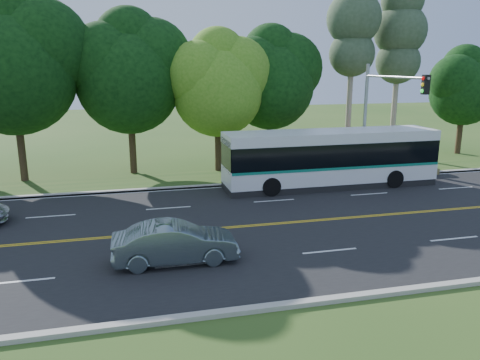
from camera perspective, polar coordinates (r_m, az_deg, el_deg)
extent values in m
plane|color=#2F521B|center=(21.60, 8.27, -5.02)|extent=(120.00, 120.00, 0.00)
cube|color=black|center=(21.60, 8.27, -5.00)|extent=(60.00, 14.00, 0.02)
cube|color=#ADA99C|center=(28.06, 2.88, -0.31)|extent=(60.00, 0.30, 0.15)
cube|color=#ADA99C|center=(15.69, 18.21, -12.83)|extent=(60.00, 0.30, 0.15)
cube|color=#2F521B|center=(29.79, 1.88, 0.49)|extent=(60.00, 4.00, 0.10)
cube|color=gold|center=(21.53, 8.35, -5.03)|extent=(57.00, 0.10, 0.00)
cube|color=gold|center=(21.67, 8.19, -4.90)|extent=(57.00, 0.10, 0.00)
cube|color=silver|center=(17.31, -25.29, -11.10)|extent=(2.20, 0.12, 0.00)
cube|color=silver|center=(17.00, -6.56, -10.25)|extent=(2.20, 0.12, 0.00)
cube|color=silver|center=(18.40, 10.88, -8.48)|extent=(2.20, 0.12, 0.00)
cube|color=silver|center=(21.19, 24.65, -6.51)|extent=(2.20, 0.12, 0.00)
cube|color=silver|center=(23.76, -22.07, -4.11)|extent=(2.20, 0.12, 0.00)
cube|color=silver|center=(23.53, -8.72, -3.39)|extent=(2.20, 0.12, 0.00)
cube|color=silver|center=(24.57, 4.17, -2.52)|extent=(2.20, 0.12, 0.00)
cube|color=silver|center=(26.72, 15.49, -1.65)|extent=(2.20, 0.12, 0.00)
cube|color=silver|center=(29.74, 24.81, -0.89)|extent=(2.20, 0.12, 0.00)
cube|color=silver|center=(27.79, 3.06, -0.56)|extent=(57.00, 0.12, 0.00)
cube|color=silver|center=(15.94, 17.62, -12.56)|extent=(57.00, 0.12, 0.00)
cylinder|color=#301F15|center=(30.96, -25.08, 3.34)|extent=(0.44, 0.44, 3.96)
sphere|color=black|center=(30.57, -25.95, 11.65)|extent=(7.20, 7.20, 7.20)
sphere|color=black|center=(30.59, -23.07, 14.64)|extent=(5.76, 5.76, 5.76)
sphere|color=black|center=(31.02, -26.15, 16.66)|extent=(4.68, 4.68, 4.68)
cylinder|color=#301F15|center=(31.35, -12.97, 4.08)|extent=(0.44, 0.44, 3.60)
sphere|color=black|center=(30.94, -13.39, 11.60)|extent=(6.60, 6.60, 6.60)
sphere|color=black|center=(31.27, -10.73, 14.17)|extent=(5.28, 5.28, 5.28)
sphere|color=black|center=(30.74, -16.04, 13.58)|extent=(4.95, 4.95, 4.95)
sphere|color=black|center=(31.36, -13.47, 16.15)|extent=(4.29, 4.29, 4.29)
cylinder|color=#301F15|center=(30.94, -2.67, 3.95)|extent=(0.44, 0.44, 3.24)
sphere|color=#42831B|center=(30.52, -2.75, 10.72)|extent=(5.80, 5.80, 5.80)
sphere|color=#42831B|center=(31.04, -0.46, 12.93)|extent=(4.64, 4.64, 4.64)
sphere|color=#42831B|center=(30.09, -4.92, 12.57)|extent=(4.35, 4.35, 4.35)
sphere|color=#42831B|center=(30.89, -2.76, 14.79)|extent=(3.77, 3.77, 3.77)
cylinder|color=#301F15|center=(33.32, 3.62, 4.81)|extent=(0.44, 0.44, 3.42)
sphere|color=black|center=(32.94, 3.72, 11.37)|extent=(6.00, 6.00, 6.00)
sphere|color=black|center=(33.62, 5.86, 13.43)|extent=(4.80, 4.80, 4.80)
sphere|color=black|center=(32.38, 1.77, 13.21)|extent=(4.50, 4.50, 4.50)
sphere|color=black|center=(33.33, 3.74, 15.27)|extent=(3.90, 3.90, 3.90)
cylinder|color=#A09881|center=(35.22, 13.22, 10.19)|extent=(0.40, 0.40, 9.80)
sphere|color=#354B2F|center=(35.17, 13.48, 14.74)|extent=(3.23, 3.23, 3.23)
sphere|color=#354B2F|center=(35.30, 13.71, 18.60)|extent=(3.80, 3.80, 3.80)
cylinder|color=#A09881|center=(37.63, 18.37, 9.54)|extent=(0.40, 0.40, 9.10)
sphere|color=#354B2F|center=(37.55, 18.68, 13.49)|extent=(3.23, 3.23, 3.23)
sphere|color=#354B2F|center=(37.63, 18.95, 16.84)|extent=(3.80, 3.80, 3.80)
sphere|color=#354B2F|center=(37.82, 19.21, 19.98)|extent=(3.04, 3.04, 3.04)
cylinder|color=#301F15|center=(41.38, 25.16, 5.05)|extent=(0.44, 0.44, 3.06)
sphere|color=black|center=(41.08, 25.65, 9.66)|extent=(5.20, 5.20, 5.20)
sphere|color=black|center=(42.01, 26.80, 11.03)|extent=(4.16, 4.16, 4.16)
sphere|color=black|center=(40.24, 24.79, 10.99)|extent=(3.90, 3.90, 3.90)
sphere|color=black|center=(41.40, 25.69, 12.39)|extent=(3.38, 3.38, 3.38)
sphere|color=maroon|center=(29.83, 7.86, 1.76)|extent=(1.50, 1.50, 1.50)
sphere|color=maroon|center=(30.21, 9.63, 1.85)|extent=(1.50, 1.50, 1.50)
sphere|color=maroon|center=(30.61, 11.36, 1.93)|extent=(1.50, 1.50, 1.50)
sphere|color=maroon|center=(31.04, 13.03, 2.01)|extent=(1.50, 1.50, 1.50)
sphere|color=maroon|center=(31.50, 14.66, 2.08)|extent=(1.50, 1.50, 1.50)
sphere|color=maroon|center=(31.98, 16.24, 2.15)|extent=(1.50, 1.50, 1.50)
sphere|color=maroon|center=(32.48, 17.78, 2.22)|extent=(1.50, 1.50, 1.50)
sphere|color=maroon|center=(33.01, 19.26, 2.28)|extent=(1.50, 1.50, 1.50)
sphere|color=maroon|center=(33.56, 20.70, 2.34)|extent=(1.50, 1.50, 1.50)
cube|color=olive|center=(32.47, 19.94, 1.05)|extent=(3.50, 1.40, 0.40)
cylinder|color=#919599|center=(30.05, 14.94, 6.83)|extent=(0.20, 0.20, 7.00)
cylinder|color=#919599|center=(27.27, 18.35, 11.84)|extent=(0.14, 6.00, 0.14)
cube|color=black|center=(24.93, 21.71, 10.75)|extent=(0.32, 0.28, 0.95)
sphere|color=red|center=(24.83, 21.44, 11.46)|extent=(0.18, 0.18, 0.18)
sphere|color=yellow|center=(24.84, 21.38, 10.77)|extent=(0.18, 0.18, 0.18)
sphere|color=#19D833|center=(24.85, 21.32, 10.08)|extent=(0.18, 0.18, 0.18)
cube|color=white|center=(27.75, 10.91, 1.03)|extent=(12.44, 2.73, 1.03)
cube|color=black|center=(27.52, 11.02, 3.38)|extent=(12.38, 2.77, 1.28)
cube|color=white|center=(27.37, 11.11, 5.30)|extent=(12.44, 2.73, 0.58)
cube|color=#0D7860|center=(27.65, 10.95, 1.95)|extent=(12.38, 2.78, 0.14)
cube|color=black|center=(25.53, -1.68, 3.05)|extent=(0.08, 2.43, 1.77)
cube|color=#19E54C|center=(25.37, -1.67, 5.26)|extent=(0.06, 1.58, 0.23)
cube|color=black|center=(27.91, 10.85, -0.36)|extent=(12.44, 2.62, 0.36)
cylinder|color=black|center=(25.28, 3.84, -0.83)|extent=(1.04, 0.30, 1.04)
cylinder|color=black|center=(27.58, 2.27, 0.44)|extent=(1.04, 0.30, 1.04)
cylinder|color=black|center=(28.42, 18.31, 0.14)|extent=(1.04, 0.30, 1.04)
cylinder|color=black|center=(30.48, 15.86, 1.21)|extent=(1.04, 0.30, 1.04)
imported|color=slate|center=(17.01, -7.90, -7.59)|extent=(4.46, 1.60, 1.47)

